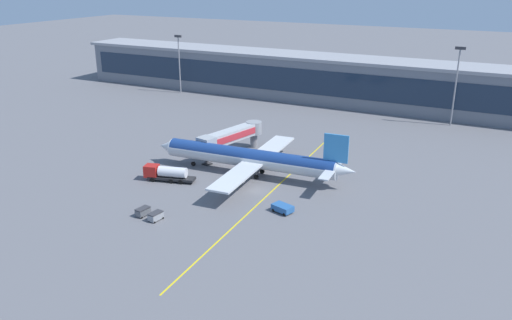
# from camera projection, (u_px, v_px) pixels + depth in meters

# --- Properties ---
(ground_plane) EXTENTS (700.00, 700.00, 0.00)m
(ground_plane) POSITION_uv_depth(u_px,v_px,m) (256.00, 190.00, 103.53)
(ground_plane) COLOR slate
(apron_lead_in_line) EXTENTS (3.84, 79.93, 0.01)m
(apron_lead_in_line) POSITION_uv_depth(u_px,v_px,m) (274.00, 190.00, 103.96)
(apron_lead_in_line) COLOR yellow
(apron_lead_in_line) RESTS_ON ground_plane
(terminal_building) EXTENTS (191.78, 17.31, 15.28)m
(terminal_building) POSITION_uv_depth(u_px,v_px,m) (324.00, 79.00, 173.98)
(terminal_building) COLOR slate
(terminal_building) RESTS_ON ground_plane
(main_airliner) EXTENTS (45.93, 36.59, 11.44)m
(main_airliner) POSITION_uv_depth(u_px,v_px,m) (251.00, 158.00, 110.19)
(main_airliner) COLOR silver
(main_airliner) RESTS_ON ground_plane
(jet_bridge) EXTENTS (7.77, 20.03, 6.60)m
(jet_bridge) POSITION_uv_depth(u_px,v_px,m) (233.00, 135.00, 122.32)
(jet_bridge) COLOR #B2B7BC
(jet_bridge) RESTS_ON ground_plane
(fuel_tanker) EXTENTS (11.08, 5.21, 3.25)m
(fuel_tanker) POSITION_uv_depth(u_px,v_px,m) (166.00, 173.00, 107.81)
(fuel_tanker) COLOR #232326
(fuel_tanker) RESTS_ON ground_plane
(pushback_tug) EXTENTS (4.30, 3.31, 1.40)m
(pushback_tug) POSITION_uv_depth(u_px,v_px,m) (282.00, 208.00, 93.96)
(pushback_tug) COLOR #285B9E
(pushback_tug) RESTS_ON ground_plane
(baggage_cart_0) EXTENTS (1.93, 2.83, 1.48)m
(baggage_cart_0) POSITION_uv_depth(u_px,v_px,m) (143.00, 212.00, 92.58)
(baggage_cart_0) COLOR #595B60
(baggage_cart_0) RESTS_ON ground_plane
(baggage_cart_1) EXTENTS (1.93, 2.83, 1.48)m
(baggage_cart_1) POSITION_uv_depth(u_px,v_px,m) (156.00, 216.00, 90.87)
(baggage_cart_1) COLOR gray
(baggage_cart_1) RESTS_ON ground_plane
(apron_light_mast_1) EXTENTS (2.80, 0.50, 22.34)m
(apron_light_mast_1) POSITION_uv_depth(u_px,v_px,m) (456.00, 80.00, 143.50)
(apron_light_mast_1) COLOR gray
(apron_light_mast_1) RESTS_ON ground_plane
(apron_light_mast_2) EXTENTS (2.80, 0.50, 20.72)m
(apron_light_mast_2) POSITION_uv_depth(u_px,v_px,m) (179.00, 59.00, 184.10)
(apron_light_mast_2) COLOR gray
(apron_light_mast_2) RESTS_ON ground_plane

